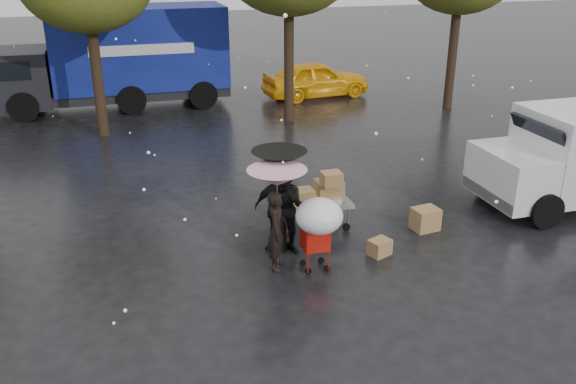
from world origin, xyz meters
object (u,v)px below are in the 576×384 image
object	(u,v)px
person_pink	(277,231)
person_black	(280,209)
vendor_cart	(318,196)
shopping_cart	(319,220)
yellow_taxi	(316,79)
blue_truck	(117,58)

from	to	relation	value
person_pink	person_black	distance (m)	0.74
person_black	vendor_cart	xyz separation A→B (m)	(1.04, 0.71, -0.13)
person_black	vendor_cart	size ratio (longest dim) A/B	1.12
person_black	shopping_cart	world-z (taller)	person_black
person_pink	yellow_taxi	world-z (taller)	person_pink
blue_truck	vendor_cart	bearing A→B (deg)	-73.08
blue_truck	yellow_taxi	xyz separation A→B (m)	(7.27, -0.62, -1.06)
vendor_cart	shopping_cart	distance (m)	1.93
person_black	yellow_taxi	distance (m)	12.64
shopping_cart	blue_truck	distance (m)	13.75
person_pink	yellow_taxi	size ratio (longest dim) A/B	0.37
blue_truck	shopping_cart	bearing A→B (deg)	-77.79
person_black	yellow_taxi	xyz separation A→B (m)	(4.77, 11.71, -0.16)
person_pink	person_black	bearing A→B (deg)	6.57
person_pink	blue_truck	distance (m)	13.26
person_pink	person_black	size ratio (longest dim) A/B	0.89
vendor_cart	shopping_cart	world-z (taller)	shopping_cart
person_black	shopping_cart	xyz separation A→B (m)	(0.41, -1.09, 0.21)
vendor_cart	blue_truck	distance (m)	12.20
yellow_taxi	person_pink	bearing A→B (deg)	152.44
shopping_cart	yellow_taxi	distance (m)	13.53
person_pink	yellow_taxi	xyz separation A→B (m)	(5.01, 12.40, -0.06)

